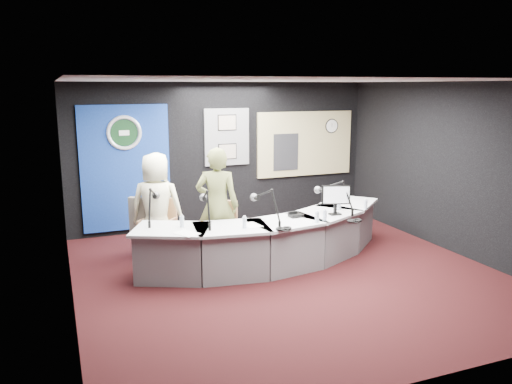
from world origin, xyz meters
name	(u,v)px	position (x,y,z in m)	size (l,w,h in m)	color
ground	(288,274)	(0.00, 0.00, 0.00)	(6.00, 6.00, 0.00)	black
ceiling	(291,80)	(0.00, 0.00, 2.80)	(6.00, 6.00, 0.02)	silver
wall_back	(224,155)	(0.00, 3.00, 1.40)	(6.00, 0.02, 2.80)	black
wall_front	(434,238)	(0.00, -3.00, 1.40)	(6.00, 0.02, 2.80)	black
wall_left	(66,198)	(-3.00, 0.00, 1.40)	(0.02, 6.00, 2.80)	black
wall_right	(456,169)	(3.00, 0.00, 1.40)	(0.02, 6.00, 2.80)	black
broadcast_desk	(271,240)	(-0.05, 0.55, 0.38)	(4.50, 1.90, 0.75)	silver
backdrop_panel	(126,168)	(-1.90, 2.97, 1.25)	(1.60, 0.05, 2.30)	navy
agency_seal	(124,133)	(-1.90, 2.93, 1.90)	(0.63, 0.63, 0.07)	silver
seal_center	(124,133)	(-1.90, 2.94, 1.90)	(0.48, 0.48, 0.01)	black
pinboard	(227,137)	(0.05, 2.97, 1.75)	(0.90, 0.04, 1.10)	slate
framed_photo_upper	(227,123)	(0.05, 2.94, 2.03)	(0.34, 0.02, 0.27)	gray
framed_photo_lower	(228,152)	(0.05, 2.94, 1.47)	(0.34, 0.02, 0.27)	gray
booth_window_frame	(305,144)	(1.75, 2.97, 1.55)	(2.12, 0.06, 1.32)	tan
booth_glow	(305,144)	(1.75, 2.96, 1.55)	(2.00, 0.02, 1.20)	#D6C687
equipment_rack	(286,152)	(1.30, 2.94, 1.40)	(0.55, 0.02, 0.75)	black
wall_clock	(332,126)	(2.35, 2.94, 1.90)	(0.28, 0.28, 0.01)	white
armchair_left	(158,230)	(-1.65, 1.42, 0.47)	(0.53, 0.53, 0.94)	#AC774E
armchair_right	(218,236)	(-0.81, 0.89, 0.42)	(0.48, 0.48, 0.85)	#AC774E
draped_jacket	(144,219)	(-1.82, 1.62, 0.62)	(0.50, 0.10, 0.70)	#696359
person_man	(157,206)	(-1.65, 1.42, 0.86)	(0.84, 0.55, 1.72)	#F6F2C5
person_woman	(217,206)	(-0.81, 0.89, 0.91)	(0.66, 0.44, 1.82)	#626736
computer_monitor	(336,195)	(0.93, 0.29, 1.07)	(0.43, 0.03, 0.30)	black
desk_phone	(296,215)	(0.29, 0.39, 0.78)	(0.20, 0.16, 0.05)	black
headphones_near	(355,221)	(0.98, -0.19, 0.77)	(0.19, 0.19, 0.03)	black
headphones_far	(284,229)	(-0.18, -0.20, 0.77)	(0.20, 0.20, 0.03)	black
paper_stack	(186,233)	(-1.49, 0.13, 0.75)	(0.23, 0.33, 0.00)	white
notepad	(252,225)	(-0.51, 0.18, 0.75)	(0.22, 0.31, 0.00)	white
boom_mic_a	(153,202)	(-1.80, 0.89, 1.05)	(0.34, 0.70, 0.60)	black
boom_mic_b	(206,205)	(-1.11, 0.46, 1.05)	(0.21, 0.73, 0.60)	black
boom_mic_c	(266,204)	(-0.28, 0.20, 1.05)	(0.28, 0.72, 0.60)	black
boom_mic_d	(335,195)	(0.97, 0.39, 1.05)	(0.46, 0.64, 0.60)	black
water_bottles	(285,215)	(0.05, 0.26, 0.84)	(3.10, 0.63, 0.18)	silver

